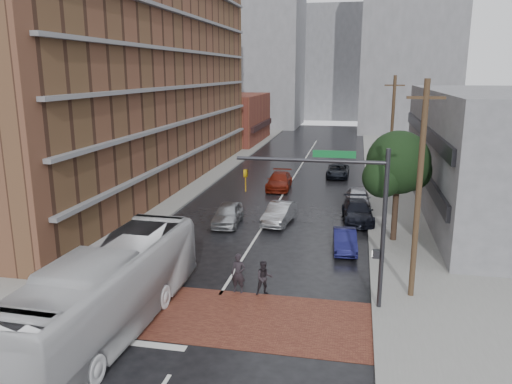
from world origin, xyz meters
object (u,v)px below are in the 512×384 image
at_px(car_travel_a, 228,214).
at_px(suv_travel, 338,171).
at_px(car_travel_b, 279,213).
at_px(car_parked_mid, 358,211).
at_px(car_travel_c, 279,181).
at_px(car_parked_near, 345,240).
at_px(car_parked_far, 358,198).
at_px(transit_bus, 107,292).
at_px(pedestrian_a, 238,273).
at_px(pedestrian_b, 264,278).

bearing_deg(car_travel_a, suv_travel, 65.74).
xyz_separation_m(car_travel_a, car_travel_b, (3.45, 0.93, -0.02)).
relative_size(suv_travel, car_parked_mid, 0.92).
bearing_deg(suv_travel, car_travel_c, -127.06).
bearing_deg(suv_travel, car_travel_b, -99.88).
bearing_deg(car_parked_mid, car_parked_near, -101.92).
height_order(car_parked_near, car_parked_far, car_parked_far).
xyz_separation_m(car_travel_a, car_parked_far, (8.77, 6.16, 0.04)).
relative_size(car_travel_c, car_parked_far, 1.10).
height_order(transit_bus, car_parked_mid, transit_bus).
xyz_separation_m(car_parked_mid, car_parked_far, (0.00, 3.64, 0.06)).
bearing_deg(transit_bus, car_parked_near, 53.31).
height_order(car_parked_near, car_parked_mid, car_parked_mid).
relative_size(suv_travel, car_parked_near, 1.22).
bearing_deg(car_parked_near, pedestrian_a, -129.44).
bearing_deg(car_parked_mid, car_travel_b, -168.74).
relative_size(pedestrian_b, car_travel_c, 0.33).
xyz_separation_m(transit_bus, car_travel_b, (4.46, 16.05, -1.03)).
bearing_deg(car_parked_far, suv_travel, 97.48).
relative_size(car_travel_a, suv_travel, 0.95).
distance_m(car_travel_a, car_parked_near, 8.85).
distance_m(transit_bus, suv_travel, 33.60).
bearing_deg(car_travel_a, car_travel_c, 77.69).
height_order(pedestrian_b, car_travel_c, pedestrian_b).
height_order(pedestrian_a, car_parked_far, pedestrian_a).
xyz_separation_m(car_parked_near, car_parked_mid, (0.71, 6.18, 0.10)).
height_order(suv_travel, car_parked_far, car_parked_far).
xyz_separation_m(pedestrian_b, car_travel_a, (-4.51, 10.48, -0.10)).
relative_size(pedestrian_b, car_travel_a, 0.39).
xyz_separation_m(suv_travel, car_parked_mid, (2.00, -15.03, 0.08)).
bearing_deg(pedestrian_a, car_parked_near, 59.14).
xyz_separation_m(suv_travel, car_parked_near, (1.29, -21.21, -0.02)).
bearing_deg(car_parked_far, car_travel_b, -137.93).
height_order(transit_bus, suv_travel, transit_bus).
distance_m(transit_bus, car_parked_mid, 20.19).
height_order(transit_bus, pedestrian_b, transit_bus).
xyz_separation_m(car_travel_a, car_travel_c, (1.82, 11.33, -0.01)).
bearing_deg(pedestrian_b, car_parked_mid, 50.85).
xyz_separation_m(pedestrian_b, car_parked_far, (4.26, 16.64, -0.06)).
xyz_separation_m(pedestrian_a, car_parked_far, (5.51, 16.64, -0.18)).
xyz_separation_m(car_travel_a, car_parked_near, (8.06, -3.66, -0.12)).
xyz_separation_m(pedestrian_a, suv_travel, (3.51, 28.03, -0.33)).
relative_size(pedestrian_b, car_parked_far, 0.37).
bearing_deg(car_travel_b, car_parked_mid, 23.95).
xyz_separation_m(transit_bus, car_travel_a, (1.01, 15.11, -1.01)).
height_order(pedestrian_a, car_travel_b, pedestrian_a).
height_order(car_travel_b, car_parked_near, car_travel_b).
xyz_separation_m(transit_bus, pedestrian_a, (4.26, 4.64, -0.78)).
xyz_separation_m(transit_bus, suv_travel, (7.77, 32.67, -1.11)).
relative_size(car_travel_a, car_parked_far, 0.95).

